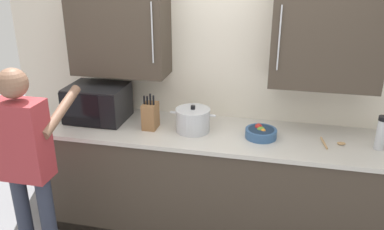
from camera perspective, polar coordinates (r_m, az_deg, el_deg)
The scene contains 9 objects.
back_wall_tiled at distance 3.36m, azimuth 4.01°, elevation 8.13°, with size 3.85×0.44×2.72m.
counter_unit at distance 3.43m, azimuth 2.66°, elevation -9.56°, with size 2.86×0.72×0.93m.
microwave_oven at distance 3.50m, azimuth -13.73°, elevation 1.72°, with size 0.49×0.41×0.30m.
stock_pot at distance 3.18m, azimuth 0.13°, elevation -0.72°, with size 0.37×0.28×0.22m.
wooden_spoon at distance 3.17m, azimuth 19.66°, elevation -3.83°, with size 0.18×0.19×0.02m.
fruit_bowl at distance 3.13m, azimuth 9.88°, elevation -2.50°, with size 0.24×0.24×0.10m.
knife_block at distance 3.25m, azimuth -6.00°, elevation -0.07°, with size 0.11×0.15×0.30m.
thermos_flask at distance 3.18m, azimuth 25.56°, elevation -2.32°, with size 0.08×0.08×0.26m.
person_figure at distance 2.98m, azimuth -22.72°, elevation -5.76°, with size 0.44×0.60×1.60m.
Camera 1 is at (0.49, -2.05, 2.24)m, focal length 37.10 mm.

